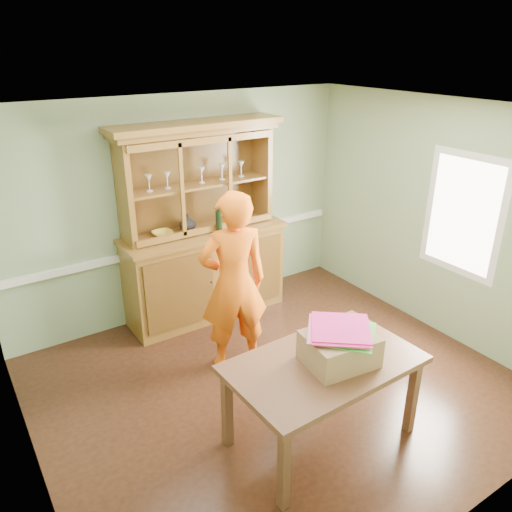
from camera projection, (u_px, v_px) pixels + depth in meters
floor at (277, 385)px, 5.09m from camera, size 4.50×4.50×0.00m
ceiling at (282, 113)px, 4.01m from camera, size 4.50×4.50×0.00m
wall_back at (183, 208)px, 6.08m from camera, size 4.50×0.00×4.50m
wall_left at (13, 340)px, 3.42m from camera, size 0.00×4.00×4.00m
wall_right at (439, 220)px, 5.69m from camera, size 0.00×4.00×4.00m
wall_front at (472, 380)px, 3.02m from camera, size 4.50×0.00×4.50m
chair_rail at (186, 243)px, 6.24m from camera, size 4.41×0.05×0.08m
framed_map at (3, 296)px, 3.58m from camera, size 0.03×0.60×0.46m
window_panel at (463, 215)px, 5.39m from camera, size 0.03×0.96×1.36m
china_hutch at (204, 252)px, 6.13m from camera, size 2.05×0.68×2.41m
dining_table at (324, 370)px, 4.16m from camera, size 1.62×1.00×0.80m
cardboard_box at (339, 349)px, 4.06m from camera, size 0.61×0.51×0.26m
kite_stack at (340, 331)px, 4.03m from camera, size 0.66×0.66×0.04m
person at (234, 283)px, 5.05m from camera, size 0.81×0.63×1.95m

